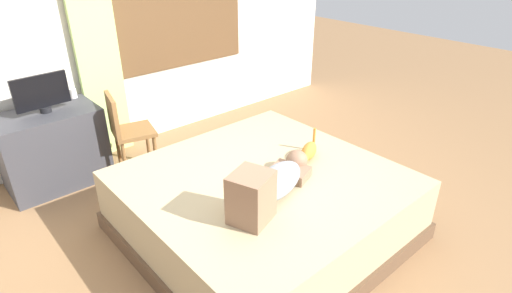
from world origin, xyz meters
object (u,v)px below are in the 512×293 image
at_px(tv_monitor, 41,93).
at_px(chair_by_desk, 126,129).
at_px(person_lying, 271,184).
at_px(bed, 263,206).
at_px(cup, 73,93).
at_px(cat, 308,152).
at_px(desk, 53,148).

xyz_separation_m(tv_monitor, chair_by_desk, (0.59, -0.33, -0.41)).
height_order(person_lying, chair_by_desk, person_lying).
xyz_separation_m(bed, cup, (-0.63, 2.12, 0.52)).
relative_size(bed, chair_by_desk, 2.30).
distance_m(person_lying, cup, 2.41).
bearing_deg(tv_monitor, cup, 32.11).
relative_size(bed, cat, 5.98).
bearing_deg(person_lying, cup, 101.62).
bearing_deg(cup, chair_by_desk, -64.18).
bearing_deg(desk, cat, -53.40).
bearing_deg(bed, cat, -4.42).
bearing_deg(tv_monitor, person_lying, -69.32).
relative_size(cat, cup, 3.53).
xyz_separation_m(cat, chair_by_desk, (-0.84, 1.62, -0.09)).
bearing_deg(cup, tv_monitor, -147.89).
xyz_separation_m(bed, desk, (-0.98, 1.91, 0.11)).
height_order(cat, cup, cup).
relative_size(person_lying, cat, 2.80).
relative_size(tv_monitor, chair_by_desk, 0.56).
bearing_deg(bed, tv_monitor, 116.69).
distance_m(cat, cup, 2.42).
xyz_separation_m(person_lying, cup, (-0.48, 2.36, 0.14)).
bearing_deg(chair_by_desk, cat, -62.61).
distance_m(desk, tv_monitor, 0.55).
bearing_deg(tv_monitor, desk, 180.00).
distance_m(cat, chair_by_desk, 1.82).
xyz_separation_m(cup, chair_by_desk, (0.26, -0.53, -0.28)).
distance_m(person_lying, cat, 0.65).
height_order(desk, chair_by_desk, chair_by_desk).
relative_size(desk, tv_monitor, 1.87).
bearing_deg(bed, desk, 117.20).
bearing_deg(tv_monitor, cat, -53.81).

